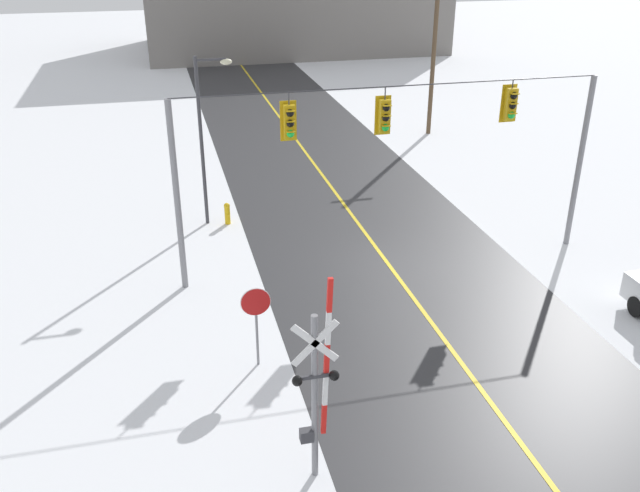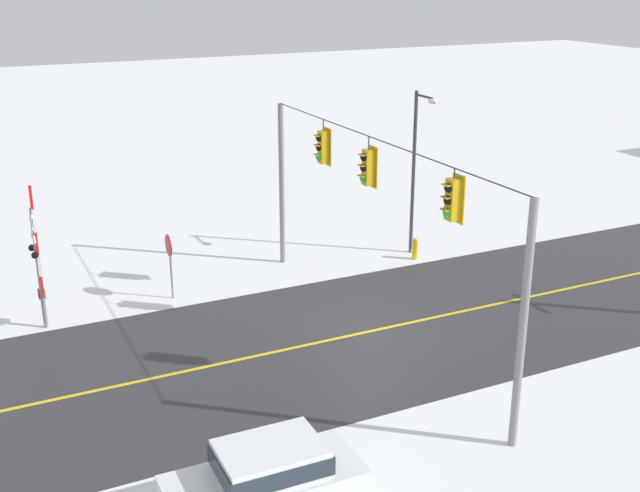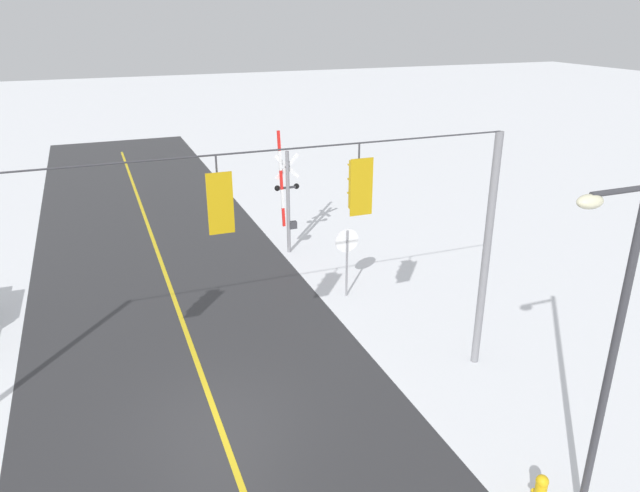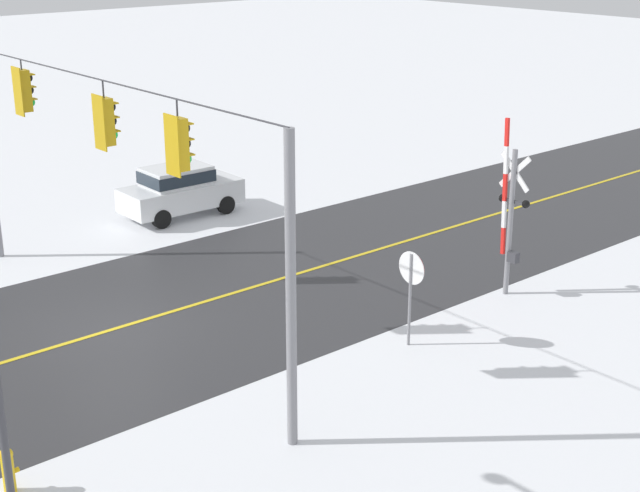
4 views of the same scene
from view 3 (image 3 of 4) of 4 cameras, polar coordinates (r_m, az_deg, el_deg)
The scene contains 5 objects.
ground_plane at distance 14.45m, azimuth -9.75°, elevation -16.25°, with size 160.00×160.00×0.00m, color white.
signal_span at distance 12.34m, azimuth -11.18°, elevation -0.43°, with size 14.20×0.47×6.22m.
stop_sign at distance 19.12m, azimuth 2.59°, elevation -0.13°, with size 0.80×0.09×2.35m.
railroad_crossing at distance 22.55m, azimuth -3.17°, elevation 4.85°, with size 0.98×0.31×4.78m.
streetlamp_near at distance 10.87m, azimuth 25.91°, elevation -7.45°, with size 1.39×0.28×6.50m.
Camera 3 is at (1.89, 11.30, 8.81)m, focal length 33.37 mm.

